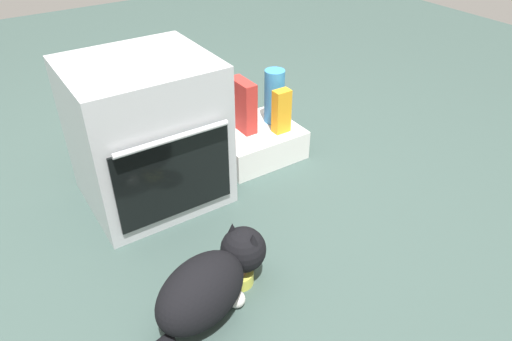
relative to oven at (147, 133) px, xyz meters
name	(u,v)px	position (x,y,z in m)	size (l,w,h in m)	color
ground	(203,228)	(0.07, -0.36, -0.35)	(8.00, 8.00, 0.00)	#384C47
oven	(147,133)	(0.00, 0.00, 0.00)	(0.62, 0.60, 0.70)	#B7BABF
pantry_cabinet	(255,142)	(0.62, 0.04, -0.26)	(0.46, 0.40, 0.16)	white
food_bowl	(239,276)	(0.04, -0.73, -0.31)	(0.12, 0.12, 0.08)	#D1D14C
cat	(209,284)	(-0.11, -0.78, -0.21)	(0.78, 0.37, 0.26)	black
cereal_box	(243,105)	(0.57, 0.08, -0.04)	(0.07, 0.18, 0.28)	#B72D28
water_bottle	(274,96)	(0.76, 0.06, -0.03)	(0.11, 0.11, 0.30)	#388CD1
juice_carton	(281,111)	(0.72, -0.06, -0.06)	(0.09, 0.06, 0.24)	orange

